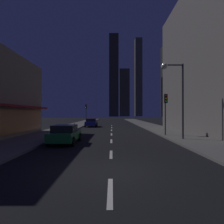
{
  "coord_description": "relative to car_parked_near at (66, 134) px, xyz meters",
  "views": [
    {
      "loc": [
        0.05,
        -7.72,
        2.33
      ],
      "look_at": [
        0.0,
        23.78,
        2.58
      ],
      "focal_mm": 30.73,
      "sensor_mm": 36.0,
      "label": 1
    }
  ],
  "objects": [
    {
      "name": "sidewalk_left",
      "position": [
        -3.4,
        24.79,
        -0.67
      ],
      "size": [
        4.0,
        76.0,
        0.15
      ],
      "primitive_type": "cube",
      "color": "#605E59",
      "rests_on": "ground"
    },
    {
      "name": "lane_marking_center",
      "position": [
        3.6,
        6.39,
        -0.73
      ],
      "size": [
        0.16,
        33.4,
        0.01
      ],
      "color": "silver",
      "rests_on": "ground"
    },
    {
      "name": "skyscraper_distant_slender",
      "position": [
        42.98,
        122.73,
        24.45
      ],
      "size": [
        6.77,
        7.05,
        50.39
      ],
      "primitive_type": "cube",
      "color": "#333026",
      "rests_on": "ground"
    },
    {
      "name": "skyscraper_distant_short",
      "position": [
        26.61,
        151.64,
        32.96
      ],
      "size": [
        5.98,
        7.86,
        67.4
      ],
      "primitive_type": "cube",
      "color": "brown",
      "rests_on": "ground"
    },
    {
      "name": "traffic_light_near_right",
      "position": [
        9.1,
        4.49,
        2.45
      ],
      "size": [
        0.32,
        0.48,
        4.2
      ],
      "color": "#2D2D2D",
      "rests_on": "sidewalk_right"
    },
    {
      "name": "fire_hydrant_far_left",
      "position": [
        -2.3,
        15.35,
        -0.29
      ],
      "size": [
        0.42,
        0.3,
        0.65
      ],
      "color": "red",
      "rests_on": "sidewalk_left"
    },
    {
      "name": "car_parked_far",
      "position": [
        0.0,
        18.75,
        0.0
      ],
      "size": [
        1.98,
        4.24,
        1.45
      ],
      "color": "navy",
      "rests_on": "ground"
    },
    {
      "name": "sidewalk_right",
      "position": [
        10.6,
        24.79,
        -0.67
      ],
      "size": [
        4.0,
        76.0,
        0.15
      ],
      "primitive_type": "cube",
      "color": "#605E59",
      "rests_on": "ground"
    },
    {
      "name": "skyscraper_distant_mid",
      "position": [
        13.82,
        142.38,
        18.69
      ],
      "size": [
        8.26,
        5.31,
        38.87
      ],
      "primitive_type": "cube",
      "color": "#464234",
      "rests_on": "ground"
    },
    {
      "name": "ground_plane",
      "position": [
        3.6,
        24.79,
        -0.79
      ],
      "size": [
        78.0,
        136.0,
        0.1
      ],
      "primitive_type": "cube",
      "color": "black"
    },
    {
      "name": "skyscraper_distant_tall",
      "position": [
        5.04,
        133.36,
        31.07
      ],
      "size": [
        7.18,
        6.77,
        63.62
      ],
      "primitive_type": "cube",
      "color": "#322F25",
      "rests_on": "ground"
    },
    {
      "name": "street_lamp_right",
      "position": [
        8.98,
        1.66,
        4.33
      ],
      "size": [
        1.96,
        0.56,
        6.58
      ],
      "color": "#38383D",
      "rests_on": "sidewalk_right"
    },
    {
      "name": "traffic_light_far_left",
      "position": [
        -1.9,
        25.93,
        2.45
      ],
      "size": [
        0.32,
        0.48,
        4.2
      ],
      "color": "#2D2D2D",
      "rests_on": "sidewalk_left"
    },
    {
      "name": "car_parked_near",
      "position": [
        0.0,
        0.0,
        0.0
      ],
      "size": [
        1.98,
        4.24,
        1.45
      ],
      "color": "#1E722D",
      "rests_on": "ground"
    }
  ]
}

